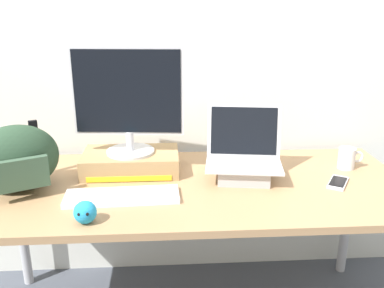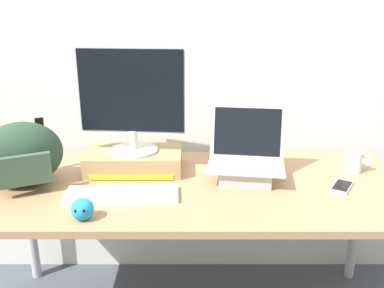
{
  "view_description": "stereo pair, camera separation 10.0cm",
  "coord_description": "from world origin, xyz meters",
  "px_view_note": "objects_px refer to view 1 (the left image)",
  "views": [
    {
      "loc": [
        -0.11,
        -1.67,
        1.46
      ],
      "look_at": [
        0.0,
        0.0,
        0.9
      ],
      "focal_mm": 39.37,
      "sensor_mm": 36.0,
      "label": 1
    },
    {
      "loc": [
        -0.01,
        -1.67,
        1.46
      ],
      "look_at": [
        0.0,
        0.0,
        0.9
      ],
      "focal_mm": 39.37,
      "sensor_mm": 36.0,
      "label": 2
    }
  ],
  "objects_px": {
    "open_laptop": "(243,164)",
    "external_keyboard": "(122,196)",
    "messenger_backpack": "(17,158)",
    "plush_toy": "(85,212)",
    "desktop_monitor": "(128,100)",
    "toner_box_yellow": "(131,162)",
    "coffee_mug": "(347,158)",
    "cell_phone": "(338,182)"
  },
  "relations": [
    {
      "from": "external_keyboard",
      "to": "plush_toy",
      "type": "height_order",
      "value": "plush_toy"
    },
    {
      "from": "desktop_monitor",
      "to": "coffee_mug",
      "type": "bearing_deg",
      "value": 3.89
    },
    {
      "from": "toner_box_yellow",
      "to": "messenger_backpack",
      "type": "xyz_separation_m",
      "value": [
        -0.45,
        -0.17,
        0.09
      ]
    },
    {
      "from": "messenger_backpack",
      "to": "coffee_mug",
      "type": "distance_m",
      "value": 1.47
    },
    {
      "from": "messenger_backpack",
      "to": "plush_toy",
      "type": "height_order",
      "value": "messenger_backpack"
    },
    {
      "from": "toner_box_yellow",
      "to": "open_laptop",
      "type": "xyz_separation_m",
      "value": [
        0.5,
        -0.11,
        0.02
      ]
    },
    {
      "from": "coffee_mug",
      "to": "cell_phone",
      "type": "relative_size",
      "value": 0.74
    },
    {
      "from": "messenger_backpack",
      "to": "plush_toy",
      "type": "relative_size",
      "value": 4.84
    },
    {
      "from": "desktop_monitor",
      "to": "messenger_backpack",
      "type": "relative_size",
      "value": 1.24
    },
    {
      "from": "external_keyboard",
      "to": "plush_toy",
      "type": "xyz_separation_m",
      "value": [
        -0.11,
        -0.19,
        0.03
      ]
    },
    {
      "from": "open_laptop",
      "to": "cell_phone",
      "type": "relative_size",
      "value": 2.22
    },
    {
      "from": "open_laptop",
      "to": "toner_box_yellow",
      "type": "bearing_deg",
      "value": 175.9
    },
    {
      "from": "external_keyboard",
      "to": "cell_phone",
      "type": "relative_size",
      "value": 2.82
    },
    {
      "from": "desktop_monitor",
      "to": "plush_toy",
      "type": "xyz_separation_m",
      "value": [
        -0.13,
        -0.47,
        -0.3
      ]
    },
    {
      "from": "toner_box_yellow",
      "to": "desktop_monitor",
      "type": "height_order",
      "value": "desktop_monitor"
    },
    {
      "from": "external_keyboard",
      "to": "cell_phone",
      "type": "distance_m",
      "value": 0.92
    },
    {
      "from": "toner_box_yellow",
      "to": "coffee_mug",
      "type": "bearing_deg",
      "value": -1.51
    },
    {
      "from": "cell_phone",
      "to": "open_laptop",
      "type": "bearing_deg",
      "value": -161.6
    },
    {
      "from": "external_keyboard",
      "to": "plush_toy",
      "type": "distance_m",
      "value": 0.22
    },
    {
      "from": "open_laptop",
      "to": "plush_toy",
      "type": "xyz_separation_m",
      "value": [
        -0.63,
        -0.37,
        -0.02
      ]
    },
    {
      "from": "desktop_monitor",
      "to": "external_keyboard",
      "type": "bearing_deg",
      "value": -87.65
    },
    {
      "from": "external_keyboard",
      "to": "toner_box_yellow",
      "type": "bearing_deg",
      "value": 84.57
    },
    {
      "from": "open_laptop",
      "to": "external_keyboard",
      "type": "xyz_separation_m",
      "value": [
        -0.52,
        -0.18,
        -0.05
      ]
    },
    {
      "from": "coffee_mug",
      "to": "plush_toy",
      "type": "xyz_separation_m",
      "value": [
        -1.14,
        -0.45,
        -0.01
      ]
    },
    {
      "from": "desktop_monitor",
      "to": "open_laptop",
      "type": "xyz_separation_m",
      "value": [
        0.5,
        -0.11,
        -0.27
      ]
    },
    {
      "from": "desktop_monitor",
      "to": "external_keyboard",
      "type": "height_order",
      "value": "desktop_monitor"
    },
    {
      "from": "coffee_mug",
      "to": "cell_phone",
      "type": "bearing_deg",
      "value": -122.06
    },
    {
      "from": "messenger_backpack",
      "to": "plush_toy",
      "type": "bearing_deg",
      "value": -68.2
    },
    {
      "from": "plush_toy",
      "to": "toner_box_yellow",
      "type": "bearing_deg",
      "value": 75.15
    },
    {
      "from": "toner_box_yellow",
      "to": "desktop_monitor",
      "type": "distance_m",
      "value": 0.29
    },
    {
      "from": "toner_box_yellow",
      "to": "cell_phone",
      "type": "distance_m",
      "value": 0.92
    },
    {
      "from": "desktop_monitor",
      "to": "open_laptop",
      "type": "relative_size",
      "value": 1.37
    },
    {
      "from": "toner_box_yellow",
      "to": "external_keyboard",
      "type": "xyz_separation_m",
      "value": [
        -0.02,
        -0.29,
        -0.03
      ]
    },
    {
      "from": "toner_box_yellow",
      "to": "messenger_backpack",
      "type": "bearing_deg",
      "value": -158.87
    },
    {
      "from": "toner_box_yellow",
      "to": "coffee_mug",
      "type": "xyz_separation_m",
      "value": [
        1.01,
        -0.03,
        0.0
      ]
    },
    {
      "from": "desktop_monitor",
      "to": "messenger_backpack",
      "type": "height_order",
      "value": "desktop_monitor"
    },
    {
      "from": "coffee_mug",
      "to": "plush_toy",
      "type": "distance_m",
      "value": 1.22
    },
    {
      "from": "plush_toy",
      "to": "external_keyboard",
      "type": "bearing_deg",
      "value": 59.09
    },
    {
      "from": "coffee_mug",
      "to": "messenger_backpack",
      "type": "bearing_deg",
      "value": -174.27
    },
    {
      "from": "coffee_mug",
      "to": "plush_toy",
      "type": "bearing_deg",
      "value": -158.44
    },
    {
      "from": "external_keyboard",
      "to": "desktop_monitor",
      "type": "bearing_deg",
      "value": 84.58
    },
    {
      "from": "plush_toy",
      "to": "open_laptop",
      "type": "bearing_deg",
      "value": 30.29
    }
  ]
}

